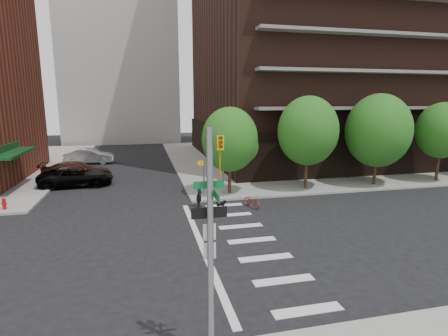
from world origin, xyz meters
TOP-DOWN VIEW (x-y plane):
  - ground at (0.00, 0.00)m, footprint 120.00×120.00m
  - sidewalk_ne at (20.50, 23.50)m, footprint 39.00×33.00m
  - crosswalk at (2.21, -0.00)m, footprint 3.85×13.00m
  - tree_a at (4.00, 8.50)m, footprint 4.00×4.00m
  - tree_b at (10.00, 8.50)m, footprint 4.50×4.50m
  - tree_c at (16.00, 8.50)m, footprint 5.00×5.00m
  - tree_d at (22.00, 8.50)m, footprint 4.00×4.00m
  - traffic_signal at (-0.47, -7.49)m, footprint 0.90×0.75m
  - pedestrian_signal at (2.32, 7.92)m, footprint 2.18×0.67m
  - fire_hydrant at (-10.50, 7.80)m, footprint 0.24×0.24m
  - parked_car_black at (-7.32, 13.80)m, footprint 2.88×5.76m
  - parked_car_maroon at (-7.62, 15.94)m, footprint 2.37×5.69m
  - parked_car_silver at (-7.71, 24.38)m, footprint 1.91×5.14m
  - scooter at (4.65, 5.19)m, footprint 1.05×1.74m
  - dog_walker at (1.37, 6.00)m, footprint 0.70×0.56m
  - dog at (2.66, 5.34)m, footprint 0.62×0.23m

SIDE VIEW (x-z plane):
  - ground at x=0.00m, z-range 0.00..0.00m
  - crosswalk at x=2.21m, z-range 0.00..0.01m
  - sidewalk_ne at x=20.50m, z-range 0.00..0.15m
  - dog at x=2.66m, z-range 0.07..0.58m
  - scooter at x=4.65m, z-range 0.00..0.86m
  - fire_hydrant at x=-10.50m, z-range 0.19..0.92m
  - parked_car_black at x=-7.32m, z-range 0.00..1.56m
  - parked_car_maroon at x=-7.62m, z-range 0.00..1.64m
  - dog_walker at x=1.37m, z-range 0.00..1.68m
  - parked_car_silver at x=-7.71m, z-range 0.00..1.68m
  - pedestrian_signal at x=2.32m, z-range 0.55..3.15m
  - traffic_signal at x=-0.47m, z-range -0.30..5.70m
  - tree_a at x=4.00m, z-range 1.09..6.99m
  - tree_d at x=22.00m, z-range 1.24..7.44m
  - tree_c at x=16.00m, z-range 1.05..7.85m
  - tree_b at x=10.00m, z-range 1.22..7.87m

